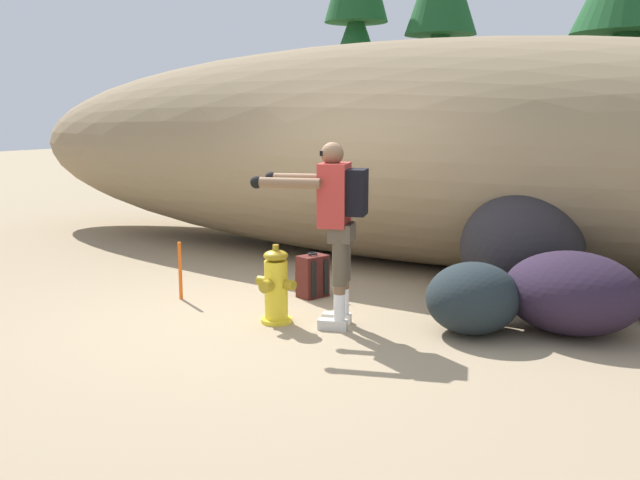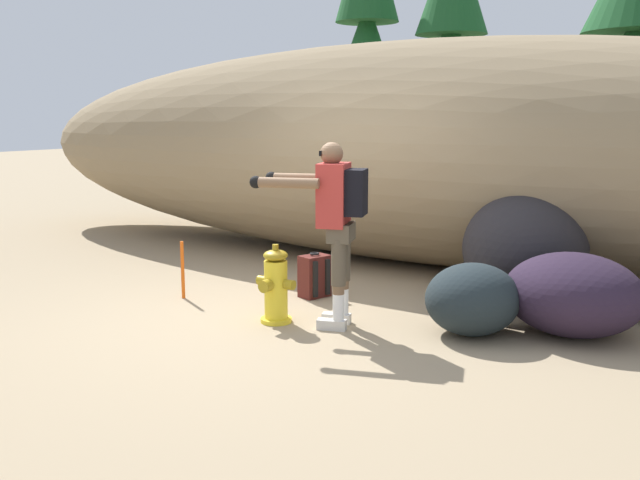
# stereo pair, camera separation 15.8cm
# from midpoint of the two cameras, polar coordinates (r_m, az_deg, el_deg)

# --- Properties ---
(ground_plane) EXTENTS (56.00, 56.00, 0.04)m
(ground_plane) POSITION_cam_midpoint_polar(r_m,az_deg,el_deg) (6.62, -4.40, -6.56)
(ground_plane) COLOR #998466
(dirt_embankment) EXTENTS (13.46, 3.20, 2.80)m
(dirt_embankment) POSITION_cam_midpoint_polar(r_m,az_deg,el_deg) (9.10, 7.06, 7.11)
(dirt_embankment) COLOR #897556
(dirt_embankment) RESTS_ON ground_plane
(fire_hydrant) EXTENTS (0.39, 0.34, 0.73)m
(fire_hydrant) POSITION_cam_midpoint_polar(r_m,az_deg,el_deg) (6.40, -4.33, -3.86)
(fire_hydrant) COLOR yellow
(fire_hydrant) RESTS_ON ground_plane
(utility_worker) EXTENTS (1.04, 0.69, 1.65)m
(utility_worker) POSITION_cam_midpoint_polar(r_m,az_deg,el_deg) (6.13, 0.46, 2.33)
(utility_worker) COLOR beige
(utility_worker) RESTS_ON ground_plane
(spare_backpack) EXTENTS (0.34, 0.35, 0.47)m
(spare_backpack) POSITION_cam_midpoint_polar(r_m,az_deg,el_deg) (7.30, -1.26, -2.99)
(spare_backpack) COLOR #511E19
(spare_backpack) RESTS_ON ground_plane
(boulder_large) EXTENTS (1.25, 1.13, 0.72)m
(boulder_large) POSITION_cam_midpoint_polar(r_m,az_deg,el_deg) (6.44, 19.21, -4.08)
(boulder_large) COLOR #281C2E
(boulder_large) RESTS_ON ground_plane
(boulder_mid) EXTENTS (1.64, 1.71, 1.13)m
(boulder_mid) POSITION_cam_midpoint_polar(r_m,az_deg,el_deg) (7.36, 15.59, -0.51)
(boulder_mid) COLOR #262427
(boulder_mid) RESTS_ON ground_plane
(boulder_small) EXTENTS (1.08, 1.11, 0.63)m
(boulder_small) POSITION_cam_midpoint_polar(r_m,az_deg,el_deg) (6.22, 11.65, -4.67)
(boulder_small) COLOR #1F282C
(boulder_small) RESTS_ON ground_plane
(pine_tree_far_left) EXTENTS (2.12, 2.12, 6.30)m
(pine_tree_far_left) POSITION_cam_midpoint_polar(r_m,az_deg,el_deg) (15.84, 2.65, 15.80)
(pine_tree_far_left) COLOR #47331E
(pine_tree_far_left) RESTS_ON ground_plane
(pine_tree_left) EXTENTS (2.24, 2.24, 5.60)m
(pine_tree_left) POSITION_cam_midpoint_polar(r_m,az_deg,el_deg) (14.90, 9.42, 14.75)
(pine_tree_left) COLOR #47331E
(pine_tree_left) RESTS_ON ground_plane
(pine_tree_center) EXTENTS (3.00, 3.00, 5.38)m
(pine_tree_center) POSITION_cam_midpoint_polar(r_m,az_deg,el_deg) (13.34, 23.45, 13.65)
(pine_tree_center) COLOR #47331E
(pine_tree_center) RESTS_ON ground_plane
(survey_stake) EXTENTS (0.04, 0.04, 0.60)m
(survey_stake) POSITION_cam_midpoint_polar(r_m,az_deg,el_deg) (7.34, -11.93, -2.47)
(survey_stake) COLOR #E55914
(survey_stake) RESTS_ON ground_plane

